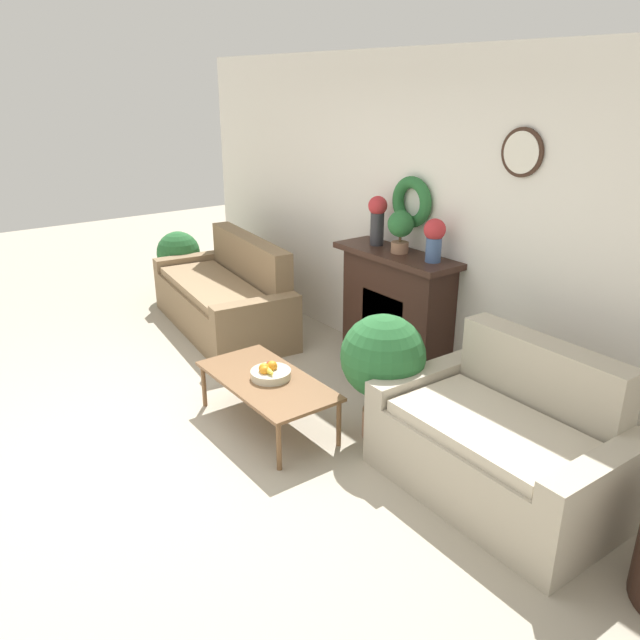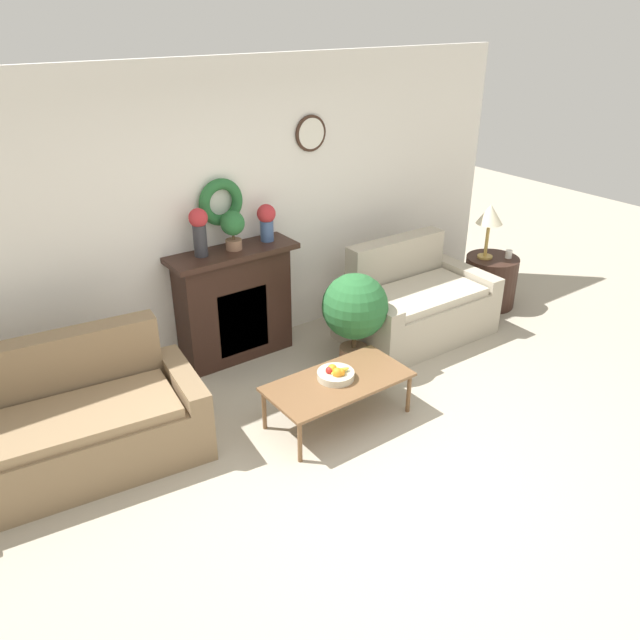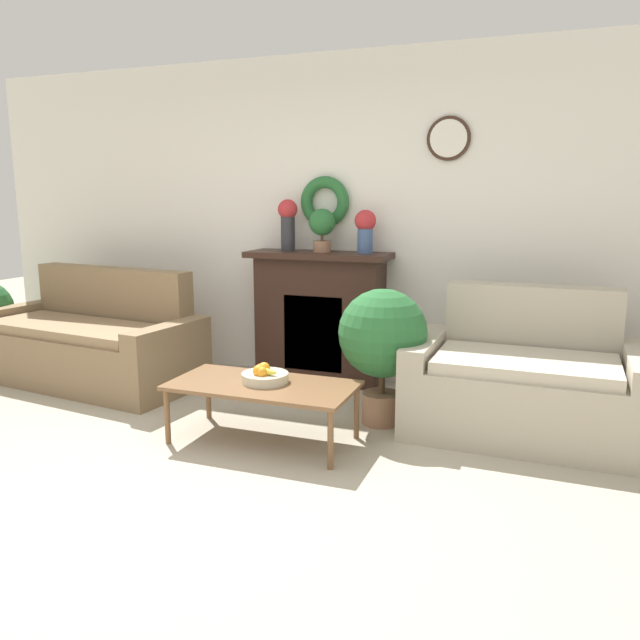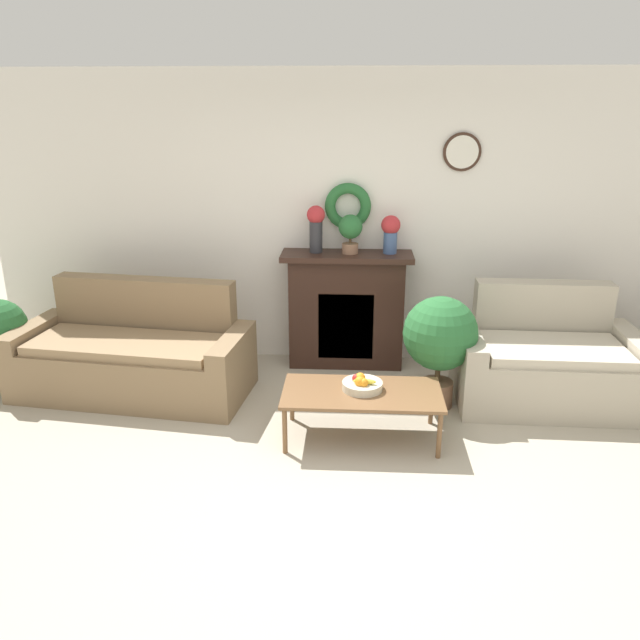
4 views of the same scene
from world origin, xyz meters
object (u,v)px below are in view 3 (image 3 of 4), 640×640
object	(u,v)px
loveseat_right	(525,384)
fruit_bowl	(264,376)
couch_left	(90,344)
potted_plant_floor_by_loveseat	(383,338)
vase_on_mantel_left	(288,221)
potted_plant_on_mantel	(322,226)
coffee_table	(262,388)
fireplace	(320,316)
vase_on_mantel_right	(365,228)

from	to	relation	value
loveseat_right	fruit_bowl	size ratio (longest dim) A/B	5.04
couch_left	potted_plant_floor_by_loveseat	world-z (taller)	same
vase_on_mantel_left	potted_plant_on_mantel	world-z (taller)	vase_on_mantel_left
vase_on_mantel_left	coffee_table	bearing A→B (deg)	-73.20
fireplace	loveseat_right	distance (m)	1.84
coffee_table	fruit_bowl	xyz separation A→B (m)	(-0.00, 0.03, 0.07)
couch_left	coffee_table	distance (m)	2.09
fruit_bowl	potted_plant_floor_by_loveseat	world-z (taller)	potted_plant_floor_by_loveseat
fruit_bowl	potted_plant_floor_by_loveseat	size ratio (longest dim) A/B	0.32
potted_plant_floor_by_loveseat	vase_on_mantel_right	bearing A→B (deg)	114.23
couch_left	vase_on_mantel_right	xyz separation A→B (m)	(2.21, 0.71, 0.98)
couch_left	vase_on_mantel_left	xyz separation A→B (m)	(1.53, 0.71, 1.03)
vase_on_mantel_right	potted_plant_floor_by_loveseat	distance (m)	1.16
fireplace	coffee_table	bearing A→B (deg)	-84.23
couch_left	potted_plant_on_mantel	world-z (taller)	potted_plant_on_mantel
coffee_table	potted_plant_on_mantel	xyz separation A→B (m)	(-0.12, 1.41, 0.96)
loveseat_right	potted_plant_floor_by_loveseat	size ratio (longest dim) A/B	1.61
loveseat_right	vase_on_mantel_left	bearing A→B (deg)	162.57
couch_left	potted_plant_floor_by_loveseat	size ratio (longest dim) A/B	2.20
potted_plant_on_mantel	potted_plant_floor_by_loveseat	size ratio (longest dim) A/B	0.38
vase_on_mantel_left	potted_plant_floor_by_loveseat	world-z (taller)	vase_on_mantel_left
potted_plant_floor_by_loveseat	vase_on_mantel_left	bearing A→B (deg)	141.24
fireplace	loveseat_right	bearing A→B (deg)	-21.35
loveseat_right	vase_on_mantel_right	world-z (taller)	vase_on_mantel_right
fireplace	vase_on_mantel_right	xyz separation A→B (m)	(0.39, 0.01, 0.74)
fireplace	potted_plant_floor_by_loveseat	bearing A→B (deg)	-47.59
couch_left	fruit_bowl	bearing A→B (deg)	-12.18
coffee_table	fruit_bowl	distance (m)	0.08
couch_left	coffee_table	bearing A→B (deg)	-13.00
couch_left	potted_plant_on_mantel	xyz separation A→B (m)	(1.84, 0.69, 0.99)
coffee_table	fruit_bowl	bearing A→B (deg)	92.81
fruit_bowl	vase_on_mantel_left	distance (m)	1.73
coffee_table	vase_on_mantel_left	world-z (taller)	vase_on_mantel_left
vase_on_mantel_right	potted_plant_on_mantel	distance (m)	0.36
fireplace	vase_on_mantel_left	bearing A→B (deg)	178.90
potted_plant_on_mantel	potted_plant_floor_by_loveseat	world-z (taller)	potted_plant_on_mantel
vase_on_mantel_left	vase_on_mantel_right	xyz separation A→B (m)	(0.68, 0.00, -0.05)
fruit_bowl	potted_plant_floor_by_loveseat	distance (m)	0.85
fruit_bowl	vase_on_mantel_right	bearing A→B (deg)	79.98
couch_left	coffee_table	xyz separation A→B (m)	(1.96, -0.71, 0.03)
couch_left	loveseat_right	bearing A→B (deg)	7.70
couch_left	potted_plant_floor_by_loveseat	bearing A→B (deg)	3.99
coffee_table	fireplace	bearing A→B (deg)	95.77
fireplace	vase_on_mantel_right	distance (m)	0.84
fireplace	fruit_bowl	bearing A→B (deg)	-84.16
couch_left	vase_on_mantel_left	distance (m)	1.98
vase_on_mantel_left	potted_plant_on_mantel	size ratio (longest dim) A/B	1.21
potted_plant_on_mantel	potted_plant_floor_by_loveseat	xyz separation A→B (m)	(0.74, -0.83, -0.71)
coffee_table	potted_plant_floor_by_loveseat	world-z (taller)	potted_plant_floor_by_loveseat
fruit_bowl	potted_plant_floor_by_loveseat	bearing A→B (deg)	40.94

